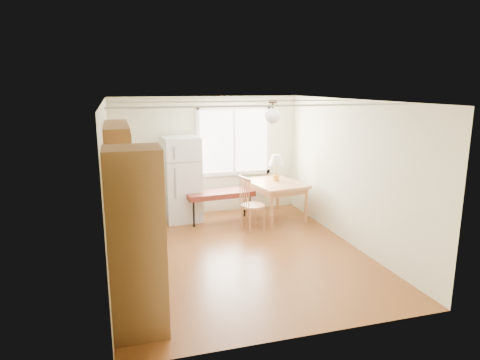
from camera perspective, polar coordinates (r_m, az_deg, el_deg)
name	(u,v)px	position (r m, az deg, el deg)	size (l,w,h in m)	color
room_shell	(239,180)	(6.81, -0.12, 0.01)	(4.60, 5.60, 2.62)	#5E2E13
kitchen_run	(132,226)	(6.06, -14.26, -6.02)	(0.65, 3.40, 2.20)	brown
window_unit	(234,141)	(9.27, -0.80, 5.25)	(1.64, 0.05, 1.51)	white
pendant_light	(273,115)	(7.27, 4.36, 8.63)	(0.26, 0.26, 0.40)	black
refrigerator	(181,179)	(8.75, -7.81, 0.12)	(0.76, 0.76, 1.72)	white
bench	(220,195)	(8.64, -2.70, -1.96)	(1.41, 0.62, 0.63)	#5E1F16
dining_table	(275,187)	(8.80, 4.69, -0.94)	(1.14, 1.39, 0.78)	#A96A41
chair	(249,200)	(8.10, 1.14, -2.69)	(0.49, 0.48, 1.05)	#A96A41
table_lamp	(276,162)	(8.82, 4.85, 2.41)	(0.32, 0.32, 0.55)	#B7913A
coffee_maker	(133,229)	(5.35, -14.13, -6.38)	(0.18, 0.24, 0.35)	black
kettle	(128,210)	(6.23, -14.65, -3.91)	(0.14, 0.14, 0.26)	red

